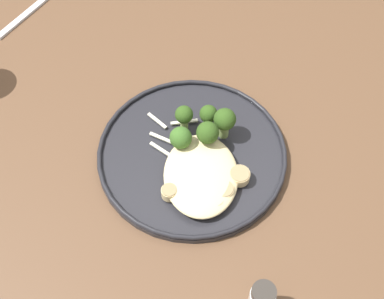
{
  "coord_description": "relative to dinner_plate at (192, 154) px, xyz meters",
  "views": [
    {
      "loc": [
        -0.41,
        -0.01,
        1.4
      ],
      "look_at": [
        0.02,
        -0.01,
        0.76
      ],
      "focal_mm": 47.72,
      "sensor_mm": 36.0,
      "label": 1
    }
  ],
  "objects": [
    {
      "name": "broccoli_floret_small_sprig",
      "position": [
        0.05,
        -0.03,
        0.03
      ],
      "size": [
        0.03,
        0.03,
        0.04
      ],
      "color": "#89A356",
      "rests_on": "dinner_plate"
    },
    {
      "name": "seared_scallop_tiny_bay",
      "position": [
        -0.07,
        -0.04,
        0.01
      ],
      "size": [
        0.03,
        0.03,
        0.02
      ],
      "color": "#E5C689",
      "rests_on": "dinner_plate"
    },
    {
      "name": "broccoli_floret_rear_charred",
      "position": [
        0.01,
        -0.02,
        0.04
      ],
      "size": [
        0.03,
        0.03,
        0.06
      ],
      "color": "#89A356",
      "rests_on": "dinner_plate"
    },
    {
      "name": "onion_sliver_short_strip",
      "position": [
        0.06,
        0.05,
        0.01
      ],
      "size": [
        0.03,
        0.03,
        0.0
      ],
      "primitive_type": "cube",
      "rotation": [
        0.0,
        0.0,
        3.93
      ],
      "color": "silver",
      "rests_on": "dinner_plate"
    },
    {
      "name": "broccoli_floret_near_rim",
      "position": [
        0.0,
        0.02,
        0.03
      ],
      "size": [
        0.03,
        0.03,
        0.05
      ],
      "color": "#89A356",
      "rests_on": "dinner_plate"
    },
    {
      "name": "wooden_dining_table",
      "position": [
        -0.02,
        0.01,
        -0.09
      ],
      "size": [
        1.4,
        1.0,
        0.74
      ],
      "color": "brown",
      "rests_on": "ground"
    },
    {
      "name": "seared_scallop_left_edge",
      "position": [
        -0.09,
        -0.03,
        0.01
      ],
      "size": [
        0.03,
        0.03,
        0.01
      ],
      "color": "beige",
      "rests_on": "dinner_plate"
    },
    {
      "name": "onion_sliver_long_sliver",
      "position": [
        0.06,
        0.01,
        0.01
      ],
      "size": [
        0.01,
        0.04,
        0.0
      ],
      "primitive_type": "cube",
      "rotation": [
        0.0,
        0.0,
        4.84
      ],
      "color": "silver",
      "rests_on": "dinner_plate"
    },
    {
      "name": "seared_scallop_center_golden",
      "position": [
        -0.07,
        0.03,
        0.01
      ],
      "size": [
        0.02,
        0.02,
        0.02
      ],
      "color": "#E5C689",
      "rests_on": "dinner_plate"
    },
    {
      "name": "noodle_bed",
      "position": [
        -0.05,
        -0.01,
        0.01
      ],
      "size": [
        0.14,
        0.11,
        0.02
      ],
      "color": "beige",
      "rests_on": "dinner_plate"
    },
    {
      "name": "onion_sliver_pale_crescent",
      "position": [
        0.02,
        0.04,
        0.01
      ],
      "size": [
        0.03,
        0.05,
        0.0
      ],
      "primitive_type": "cube",
      "rotation": [
        0.0,
        0.0,
        4.23
      ],
      "color": "silver",
      "rests_on": "dinner_plate"
    },
    {
      "name": "dinner_plate",
      "position": [
        0.0,
        0.0,
        0.0
      ],
      "size": [
        0.29,
        0.29,
        0.02
      ],
      "color": "#232328",
      "rests_on": "wooden_dining_table"
    },
    {
      "name": "dinner_fork",
      "position": [
        0.35,
        0.3,
        -0.01
      ],
      "size": [
        0.17,
        0.12,
        0.0
      ],
      "color": "silver",
      "rests_on": "wooden_dining_table"
    },
    {
      "name": "broccoli_floret_beside_noodles",
      "position": [
        0.03,
        -0.05,
        0.04
      ],
      "size": [
        0.03,
        0.03,
        0.06
      ],
      "color": "#89A356",
      "rests_on": "dinner_plate"
    },
    {
      "name": "onion_sliver_curled_piece",
      "position": [
        0.0,
        0.04,
        0.01
      ],
      "size": [
        0.04,
        0.05,
        0.0
      ],
      "primitive_type": "cube",
      "rotation": [
        0.0,
        0.0,
        0.91
      ],
      "color": "silver",
      "rests_on": "dinner_plate"
    },
    {
      "name": "seared_scallop_half_hidden",
      "position": [
        -0.05,
        -0.07,
        0.01
      ],
      "size": [
        0.03,
        0.03,
        0.02
      ],
      "color": "#E5C689",
      "rests_on": "dinner_plate"
    },
    {
      "name": "broccoli_floret_left_leaning",
      "position": [
        0.05,
        0.01,
        0.03
      ],
      "size": [
        0.03,
        0.03,
        0.05
      ],
      "color": "#89A356",
      "rests_on": "dinner_plate"
    }
  ]
}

